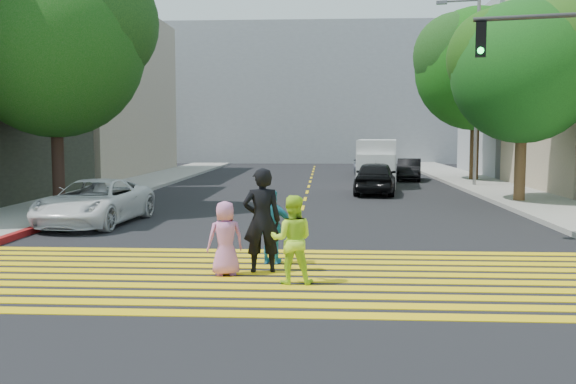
# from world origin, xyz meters

# --- Properties ---
(ground) EXTENTS (120.00, 120.00, 0.00)m
(ground) POSITION_xyz_m (0.00, 0.00, 0.00)
(ground) COLOR black
(sidewalk_left) EXTENTS (3.00, 40.00, 0.15)m
(sidewalk_left) POSITION_xyz_m (-8.50, 22.00, 0.07)
(sidewalk_left) COLOR gray
(sidewalk_left) RESTS_ON ground
(sidewalk_right) EXTENTS (3.00, 60.00, 0.15)m
(sidewalk_right) POSITION_xyz_m (8.50, 15.00, 0.07)
(sidewalk_right) COLOR gray
(sidewalk_right) RESTS_ON ground
(curb_red) EXTENTS (0.20, 8.00, 0.16)m
(curb_red) POSITION_xyz_m (-6.90, 6.00, 0.08)
(curb_red) COLOR maroon
(curb_red) RESTS_ON ground
(crosswalk) EXTENTS (13.40, 5.30, 0.01)m
(crosswalk) POSITION_xyz_m (0.00, 1.28, 0.01)
(crosswalk) COLOR yellow
(crosswalk) RESTS_ON ground
(lane_line) EXTENTS (0.12, 34.40, 0.01)m
(lane_line) POSITION_xyz_m (0.00, 22.50, 0.01)
(lane_line) COLOR yellow
(lane_line) RESTS_ON ground
(building_left_tan) EXTENTS (12.00, 16.00, 10.00)m
(building_left_tan) POSITION_xyz_m (-16.00, 28.00, 5.00)
(building_left_tan) COLOR tan
(building_left_tan) RESTS_ON ground
(building_right_grey) EXTENTS (10.00, 10.00, 10.00)m
(building_right_grey) POSITION_xyz_m (15.00, 30.00, 5.00)
(building_right_grey) COLOR gray
(building_right_grey) RESTS_ON ground
(backdrop_block) EXTENTS (30.00, 8.00, 12.00)m
(backdrop_block) POSITION_xyz_m (0.00, 48.00, 6.00)
(backdrop_block) COLOR gray
(backdrop_block) RESTS_ON ground
(tree_left) EXTENTS (6.78, 6.40, 8.46)m
(tree_left) POSITION_xyz_m (-8.03, 10.64, 5.70)
(tree_left) COLOR #311D17
(tree_left) RESTS_ON ground
(tree_right_near) EXTENTS (7.06, 6.87, 7.54)m
(tree_right_near) POSITION_xyz_m (7.99, 13.63, 5.10)
(tree_right_near) COLOR #4C2D21
(tree_right_near) RESTS_ON ground
(tree_right_far) EXTENTS (7.38, 6.92, 9.33)m
(tree_right_far) POSITION_xyz_m (8.78, 24.33, 6.30)
(tree_right_far) COLOR #3B2113
(tree_right_far) RESTS_ON ground
(pedestrian_man) EXTENTS (0.78, 0.58, 1.98)m
(pedestrian_man) POSITION_xyz_m (-0.41, 1.63, 0.99)
(pedestrian_man) COLOR black
(pedestrian_man) RESTS_ON ground
(pedestrian_woman) EXTENTS (0.76, 0.59, 1.55)m
(pedestrian_woman) POSITION_xyz_m (0.20, 0.76, 0.78)
(pedestrian_woman) COLOR #BFF52B
(pedestrian_woman) RESTS_ON ground
(pedestrian_child) EXTENTS (0.79, 0.66, 1.38)m
(pedestrian_child) POSITION_xyz_m (-1.06, 1.34, 0.69)
(pedestrian_child) COLOR pink
(pedestrian_child) RESTS_ON ground
(pedestrian_extra) EXTENTS (0.94, 0.55, 1.50)m
(pedestrian_extra) POSITION_xyz_m (-0.28, 2.44, 0.75)
(pedestrian_extra) COLOR teal
(pedestrian_extra) RESTS_ON ground
(white_sedan) EXTENTS (2.50, 4.81, 1.30)m
(white_sedan) POSITION_xyz_m (-5.81, 7.65, 0.65)
(white_sedan) COLOR white
(white_sedan) RESTS_ON ground
(dark_car_near) EXTENTS (2.19, 4.39, 1.44)m
(dark_car_near) POSITION_xyz_m (2.93, 17.20, 0.72)
(dark_car_near) COLOR black
(dark_car_near) RESTS_ON ground
(silver_car) EXTENTS (1.85, 4.28, 1.23)m
(silver_car) POSITION_xyz_m (3.49, 30.79, 0.61)
(silver_car) COLOR slate
(silver_car) RESTS_ON ground
(dark_car_parked) EXTENTS (1.77, 3.78, 1.20)m
(dark_car_parked) POSITION_xyz_m (5.41, 25.25, 0.60)
(dark_car_parked) COLOR black
(dark_car_parked) RESTS_ON ground
(white_van) EXTENTS (2.30, 4.98, 2.27)m
(white_van) POSITION_xyz_m (3.33, 21.29, 1.08)
(white_van) COLOR silver
(white_van) RESTS_ON ground
(street_lamp) EXTENTS (2.02, 0.58, 8.97)m
(street_lamp) POSITION_xyz_m (7.72, 20.68, 5.15)
(street_lamp) COLOR slate
(street_lamp) RESTS_ON ground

